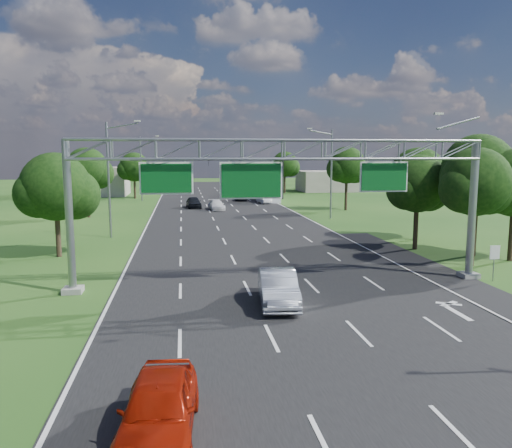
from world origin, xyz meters
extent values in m
plane|color=#1A4314|center=(0.00, 30.00, 0.00)|extent=(220.00, 220.00, 0.00)
cube|color=black|center=(0.00, 30.00, 0.00)|extent=(18.00, 180.00, 0.02)
cube|color=black|center=(10.20, 14.00, 0.00)|extent=(3.00, 30.00, 0.02)
cube|color=gray|center=(11.50, 12.00, 0.15)|extent=(1.00, 1.00, 0.30)
cylinder|color=gray|center=(11.50, 12.00, 4.00)|extent=(0.44, 0.44, 8.00)
cube|color=gray|center=(-11.00, 12.00, 0.15)|extent=(1.00, 1.00, 0.30)
cylinder|color=gray|center=(-11.00, 12.00, 4.00)|extent=(0.40, 0.40, 8.00)
cylinder|color=gray|center=(10.30, 12.00, 9.00)|extent=(2.54, 0.12, 0.79)
cube|color=beige|center=(9.10, 12.00, 9.50)|extent=(0.50, 0.22, 0.12)
cube|color=white|center=(-6.00, 11.98, 6.00)|extent=(2.80, 0.05, 1.70)
cube|color=#094D1A|center=(-6.00, 11.92, 6.00)|extent=(2.62, 0.05, 1.52)
cube|color=white|center=(-1.50, 11.98, 5.85)|extent=(3.40, 0.05, 2.00)
cube|color=#094D1A|center=(-1.50, 11.92, 5.85)|extent=(3.22, 0.05, 1.82)
cube|color=white|center=(6.00, 11.98, 6.00)|extent=(2.80, 0.05, 1.70)
cube|color=#094D1A|center=(6.00, 11.92, 6.00)|extent=(2.62, 0.05, 1.52)
cylinder|color=gray|center=(12.40, 11.00, 1.00)|extent=(0.06, 0.06, 2.00)
cube|color=white|center=(12.40, 10.97, 1.70)|extent=(0.60, 0.04, 0.80)
cylinder|color=black|center=(11.00, 65.00, 3.50)|extent=(0.24, 0.24, 7.00)
cylinder|color=black|center=(5.00, 65.00, 6.60)|extent=(12.00, 0.18, 0.18)
imported|color=black|center=(-1.00, 65.00, 6.05)|extent=(0.18, 0.22, 1.10)
imported|color=black|center=(4.00, 65.00, 6.05)|extent=(0.18, 0.22, 1.10)
imported|color=black|center=(9.00, 65.00, 6.05)|extent=(0.18, 0.22, 1.10)
cylinder|color=gray|center=(-11.50, 30.00, 5.00)|extent=(0.20, 0.20, 10.00)
cylinder|color=gray|center=(-10.20, 30.00, 9.70)|extent=(2.78, 0.12, 0.60)
cube|color=beige|center=(-8.90, 30.00, 10.10)|extent=(0.55, 0.22, 0.12)
cylinder|color=gray|center=(-11.50, 65.00, 5.00)|extent=(0.20, 0.20, 10.00)
cylinder|color=gray|center=(-10.20, 65.00, 9.70)|extent=(2.78, 0.12, 0.60)
cube|color=beige|center=(-8.90, 65.00, 10.10)|extent=(0.55, 0.22, 0.12)
cylinder|color=gray|center=(11.50, 40.00, 5.00)|extent=(0.20, 0.20, 10.00)
cylinder|color=gray|center=(10.20, 40.00, 9.70)|extent=(2.78, 0.12, 0.60)
cube|color=beige|center=(8.90, 40.00, 10.10)|extent=(0.55, 0.22, 0.12)
cylinder|color=#2D2116|center=(13.50, 15.00, 1.87)|extent=(0.36, 0.36, 3.74)
sphere|color=black|center=(13.50, 15.00, 5.50)|extent=(4.40, 4.40, 4.40)
sphere|color=black|center=(14.60, 15.40, 4.95)|extent=(3.30, 3.30, 3.30)
sphere|color=black|center=(12.51, 14.70, 5.06)|extent=(3.08, 3.08, 3.08)
cylinder|color=#2D2116|center=(15.50, 18.00, 2.09)|extent=(0.36, 0.36, 4.18)
sphere|color=black|center=(15.50, 18.00, 6.18)|extent=(5.00, 5.00, 5.00)
sphere|color=black|center=(16.75, 18.40, 5.55)|extent=(3.75, 3.75, 3.75)
sphere|color=black|center=(14.38, 17.70, 5.68)|extent=(3.50, 3.50, 3.50)
cylinder|color=#2D2116|center=(12.50, 21.00, 1.65)|extent=(0.36, 0.36, 3.30)
sphere|color=black|center=(12.50, 21.00, 5.06)|extent=(4.40, 4.40, 4.40)
sphere|color=black|center=(13.60, 21.40, 4.51)|extent=(3.30, 3.30, 3.30)
sphere|color=black|center=(11.51, 20.70, 4.62)|extent=(3.08, 3.08, 3.08)
cylinder|color=#2D2116|center=(17.00, 16.00, 1.76)|extent=(0.36, 0.36, 3.52)
sphere|color=black|center=(15.96, 15.70, 4.90)|extent=(3.22, 3.22, 3.22)
cylinder|color=#2D2116|center=(14.50, 25.00, 1.76)|extent=(0.36, 0.36, 3.52)
sphere|color=black|center=(14.50, 25.00, 5.44)|extent=(4.80, 4.80, 4.80)
sphere|color=black|center=(15.70, 25.40, 4.84)|extent=(3.60, 3.60, 3.60)
sphere|color=black|center=(13.42, 24.70, 4.96)|extent=(3.36, 3.36, 3.36)
cylinder|color=#2D2116|center=(-14.00, 22.00, 1.54)|extent=(0.36, 0.36, 3.08)
sphere|color=black|center=(-14.00, 22.00, 5.00)|extent=(4.80, 4.80, 4.80)
sphere|color=black|center=(-12.80, 22.40, 4.40)|extent=(3.60, 3.60, 3.60)
sphere|color=black|center=(-15.08, 21.70, 4.52)|extent=(3.36, 3.36, 3.36)
cylinder|color=#2D2116|center=(-16.00, 45.00, 1.87)|extent=(0.36, 0.36, 3.74)
sphere|color=black|center=(-16.00, 45.00, 5.66)|extent=(4.80, 4.80, 4.80)
sphere|color=black|center=(-14.80, 45.40, 5.06)|extent=(3.60, 3.60, 3.60)
sphere|color=black|center=(-17.08, 44.70, 5.18)|extent=(3.36, 3.36, 3.36)
cylinder|color=#2D2116|center=(-13.00, 70.00, 1.65)|extent=(0.36, 0.36, 3.30)
sphere|color=black|center=(-13.00, 70.00, 5.22)|extent=(4.80, 4.80, 4.80)
sphere|color=black|center=(-11.80, 70.40, 4.62)|extent=(3.60, 3.60, 3.60)
sphere|color=black|center=(-14.08, 69.70, 4.74)|extent=(3.36, 3.36, 3.36)
cylinder|color=#2D2116|center=(16.00, 48.00, 1.98)|extent=(0.36, 0.36, 3.96)
sphere|color=black|center=(16.00, 48.00, 5.88)|extent=(4.80, 4.80, 4.80)
sphere|color=black|center=(17.20, 48.40, 5.28)|extent=(3.60, 3.60, 3.60)
sphere|color=black|center=(14.92, 47.70, 5.40)|extent=(3.36, 3.36, 3.36)
cylinder|color=#2D2116|center=(14.00, 78.00, 1.76)|extent=(0.36, 0.36, 3.52)
sphere|color=black|center=(14.00, 78.00, 5.44)|extent=(4.80, 4.80, 4.80)
sphere|color=black|center=(15.20, 78.40, 4.84)|extent=(3.60, 3.60, 3.60)
sphere|color=black|center=(12.92, 77.70, 4.96)|extent=(3.36, 3.36, 3.36)
cube|color=gray|center=(-22.00, 78.00, 2.50)|extent=(14.00, 10.00, 5.00)
cube|color=gray|center=(24.00, 82.00, 2.00)|extent=(12.00, 9.00, 4.00)
imported|color=#A01907|center=(-5.89, -2.46, 0.80)|extent=(2.26, 4.84, 1.60)
imported|color=#B6BAC3|center=(-0.68, 8.48, 0.82)|extent=(2.22, 5.14, 1.65)
imported|color=white|center=(-0.77, 50.79, 0.64)|extent=(2.21, 4.58, 1.29)
imported|color=black|center=(3.86, 63.31, 0.53)|extent=(1.92, 3.90, 1.07)
imported|color=black|center=(-3.71, 53.83, 0.76)|extent=(2.19, 4.61, 1.52)
imported|color=white|center=(6.87, 58.76, 0.67)|extent=(1.93, 4.19, 1.33)
cube|color=silver|center=(8.00, 63.98, 1.82)|extent=(3.45, 6.89, 3.30)
cube|color=silver|center=(8.00, 59.36, 1.21)|extent=(2.82, 2.72, 2.42)
cylinder|color=black|center=(6.79, 59.58, 0.55)|extent=(0.39, 1.10, 1.10)
cylinder|color=black|center=(9.21, 59.58, 0.55)|extent=(0.39, 1.10, 1.10)
cylinder|color=black|center=(6.79, 66.18, 0.55)|extent=(0.39, 1.10, 1.10)
cylinder|color=black|center=(9.21, 66.18, 0.55)|extent=(0.39, 1.10, 1.10)
camera|label=1|loc=(-5.18, -14.67, 7.23)|focal=35.00mm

